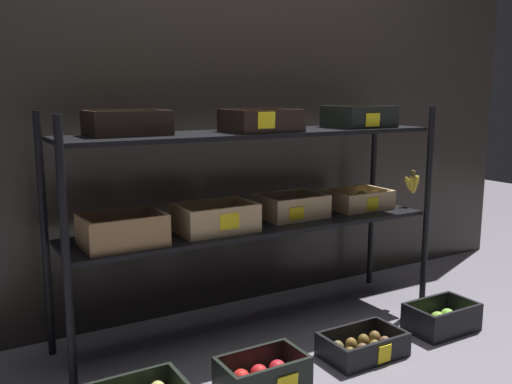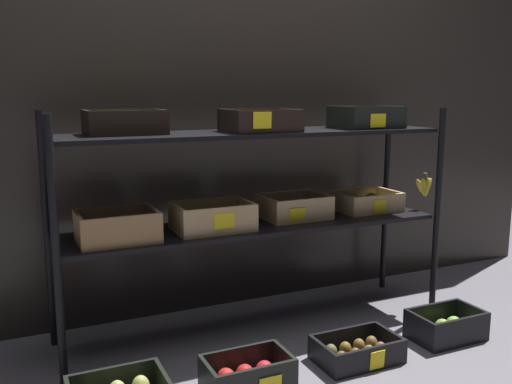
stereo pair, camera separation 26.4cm
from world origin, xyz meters
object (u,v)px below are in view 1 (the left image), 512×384
Objects in this scene: crate_ground_apple_red at (263,376)px; crate_ground_apple_green at (441,320)px; crate_ground_kiwi at (363,347)px; display_rack at (255,182)px.

crate_ground_apple_red is 1.02× the size of crate_ground_apple_green.
crate_ground_apple_green reaches higher than crate_ground_kiwi.
crate_ground_apple_green is at bearing 1.45° from crate_ground_kiwi.
crate_ground_apple_red is (-0.26, -0.51, -0.68)m from display_rack.
display_rack is at bearing 62.69° from crate_ground_apple_red.
display_rack is 1.14m from crate_ground_apple_green.
crate_ground_kiwi is 1.07× the size of crate_ground_apple_green.
crate_ground_kiwi is 0.51m from crate_ground_apple_green.
crate_ground_apple_green reaches higher than crate_ground_apple_red.
crate_ground_apple_green is (1.03, 0.02, 0.00)m from crate_ground_apple_red.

